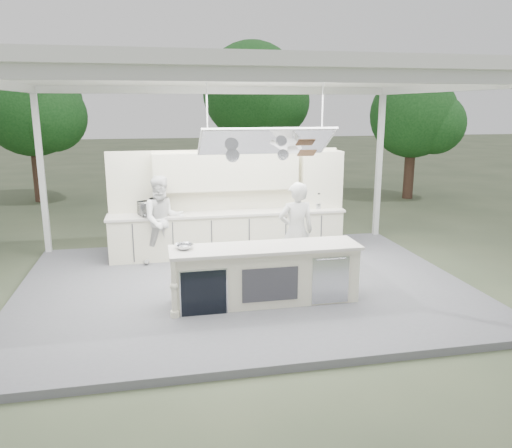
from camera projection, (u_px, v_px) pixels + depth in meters
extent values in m
plane|color=#4F573C|center=(244.00, 290.00, 9.14)|extent=(90.00, 90.00, 0.00)
cube|color=#5E5E62|center=(244.00, 287.00, 9.13)|extent=(8.00, 6.00, 0.12)
cube|color=white|center=(379.00, 166.00, 12.24)|extent=(0.12, 0.12, 3.70)
cube|color=white|center=(41.00, 174.00, 10.72)|extent=(0.12, 0.12, 3.70)
cube|color=white|center=(243.00, 75.00, 8.27)|extent=(8.20, 6.20, 0.16)
cube|color=white|center=(288.00, 75.00, 5.54)|extent=(8.00, 0.12, 0.16)
cube|color=white|center=(220.00, 90.00, 11.07)|extent=(8.00, 0.12, 0.16)
cube|color=white|center=(454.00, 87.00, 9.06)|extent=(0.12, 6.00, 0.16)
cube|color=white|center=(266.00, 141.00, 7.69)|extent=(2.00, 0.71, 0.43)
cube|color=white|center=(266.00, 141.00, 7.69)|extent=(2.06, 0.76, 0.46)
cylinder|color=white|center=(207.00, 110.00, 7.40)|extent=(0.02, 0.02, 0.95)
cylinder|color=white|center=(322.00, 110.00, 7.75)|extent=(0.02, 0.02, 0.95)
cylinder|color=silver|center=(233.00, 155.00, 7.78)|extent=(0.22, 0.14, 0.21)
cylinder|color=silver|center=(283.00, 155.00, 7.89)|extent=(0.18, 0.12, 0.18)
cube|color=brown|center=(307.00, 153.00, 7.98)|extent=(0.28, 0.18, 0.12)
cube|color=beige|center=(265.00, 275.00, 8.19)|extent=(3.00, 0.70, 0.90)
cube|color=silver|center=(265.00, 248.00, 8.08)|extent=(3.10, 0.78, 0.05)
cylinder|color=beige|center=(174.00, 289.00, 7.56)|extent=(0.11, 0.11, 0.92)
cube|color=black|center=(204.00, 293.00, 7.67)|extent=(0.70, 0.04, 0.72)
cube|color=silver|center=(204.00, 293.00, 7.67)|extent=(0.74, 0.03, 0.72)
cube|color=#37373C|center=(270.00, 285.00, 7.86)|extent=(0.90, 0.02, 0.55)
cube|color=silver|center=(330.00, 280.00, 8.05)|extent=(0.62, 0.02, 0.78)
cube|color=beige|center=(228.00, 234.00, 10.82)|extent=(5.00, 0.65, 0.90)
cube|color=silver|center=(228.00, 213.00, 10.71)|extent=(5.08, 0.72, 0.05)
cube|color=beige|center=(226.00, 201.00, 10.95)|extent=(5.00, 0.10, 2.25)
cube|color=beige|center=(226.00, 171.00, 10.67)|extent=(3.10, 0.38, 0.80)
cube|color=beige|center=(320.00, 180.00, 11.09)|extent=(0.90, 0.45, 1.30)
cube|color=brown|center=(320.00, 180.00, 11.09)|extent=(0.84, 0.40, 0.03)
cylinder|color=silver|center=(317.00, 205.00, 11.06)|extent=(0.20, 0.20, 0.12)
cylinder|color=black|center=(318.00, 198.00, 11.02)|extent=(0.17, 0.17, 0.20)
cylinder|color=black|center=(332.00, 205.00, 11.13)|extent=(0.16, 0.16, 0.10)
cone|color=black|center=(333.00, 198.00, 11.09)|extent=(0.14, 0.14, 0.24)
cylinder|color=#472E23|center=(38.00, 172.00, 17.37)|extent=(0.36, 0.36, 2.10)
sphere|color=#266124|center=(31.00, 106.00, 16.85)|extent=(3.40, 3.40, 3.40)
sphere|color=#266124|center=(51.00, 116.00, 16.57)|extent=(2.38, 2.38, 2.38)
cylinder|color=#472E23|center=(252.00, 157.00, 20.78)|extent=(0.36, 0.36, 2.45)
sphere|color=#266124|center=(252.00, 92.00, 20.18)|extent=(4.00, 4.00, 4.00)
sphere|color=#266124|center=(275.00, 102.00, 19.85)|extent=(2.80, 2.80, 2.80)
cylinder|color=#472E23|center=(409.00, 172.00, 18.00)|extent=(0.36, 0.36, 1.92)
sphere|color=#266124|center=(413.00, 115.00, 17.54)|extent=(3.00, 3.00, 3.00)
sphere|color=#266124|center=(435.00, 124.00, 17.29)|extent=(2.10, 2.10, 2.10)
imported|color=silver|center=(296.00, 232.00, 9.14)|extent=(0.68, 0.45, 1.84)
imported|color=white|center=(163.00, 220.00, 10.11)|extent=(0.97, 0.81, 1.81)
imported|color=silver|center=(152.00, 208.00, 10.33)|extent=(0.63, 0.53, 0.30)
imported|color=silver|center=(184.00, 246.00, 7.94)|extent=(0.35, 0.35, 0.07)
imported|color=#B9BBC0|center=(184.00, 247.00, 7.88)|extent=(0.27, 0.27, 0.08)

